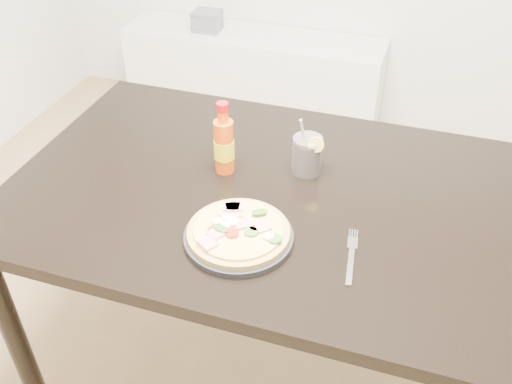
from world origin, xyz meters
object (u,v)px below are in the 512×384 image
(plate, at_px, (239,237))
(media_console, at_px, (253,78))
(hot_sauce_bottle, at_px, (224,145))
(fork, at_px, (351,254))
(cola_cup, at_px, (307,156))
(dining_table, at_px, (269,214))
(pizza, at_px, (238,230))

(plate, xyz_separation_m, media_console, (-0.56, 1.80, -0.51))
(hot_sauce_bottle, height_order, media_console, hot_sauce_bottle)
(media_console, bearing_deg, fork, -64.92)
(hot_sauce_bottle, height_order, cola_cup, hot_sauce_bottle)
(dining_table, height_order, hot_sauce_bottle, hot_sauce_bottle)
(plate, height_order, fork, plate)
(dining_table, xyz_separation_m, media_console, (-0.57, 1.58, -0.42))
(fork, bearing_deg, media_console, 108.41)
(pizza, xyz_separation_m, hot_sauce_bottle, (-0.13, 0.26, 0.06))
(fork, bearing_deg, cola_cup, 114.97)
(dining_table, xyz_separation_m, fork, (0.25, -0.18, 0.09))
(dining_table, distance_m, media_console, 1.73)
(plate, relative_size, hot_sauce_bottle, 1.24)
(cola_cup, distance_m, fork, 0.35)
(hot_sauce_bottle, bearing_deg, media_console, 105.52)
(dining_table, bearing_deg, pizza, -94.04)
(plate, height_order, hot_sauce_bottle, hot_sauce_bottle)
(plate, distance_m, cola_cup, 0.34)
(fork, relative_size, media_console, 0.13)
(hot_sauce_bottle, height_order, fork, hot_sauce_bottle)
(dining_table, height_order, cola_cup, cola_cup)
(pizza, bearing_deg, media_console, 107.26)
(dining_table, relative_size, media_console, 1.00)
(cola_cup, bearing_deg, media_console, 113.65)
(dining_table, height_order, media_console, dining_table)
(pizza, bearing_deg, hot_sauce_bottle, 116.84)
(dining_table, bearing_deg, media_console, 109.88)
(media_console, bearing_deg, cola_cup, -66.35)
(hot_sauce_bottle, bearing_deg, pizza, -63.16)
(plate, bearing_deg, fork, 6.31)
(dining_table, relative_size, fork, 7.42)
(plate, relative_size, pizza, 1.07)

